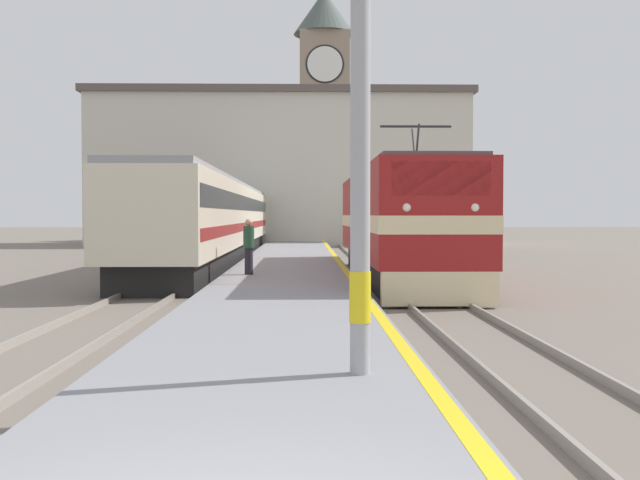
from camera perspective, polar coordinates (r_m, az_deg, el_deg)
ground_plane at (r=34.21m, az=-2.08°, el=-1.80°), size 200.00×200.00×0.00m
platform at (r=29.21m, az=-2.22°, el=-2.08°), size 4.09×140.00×0.37m
rail_track_near at (r=29.39m, az=5.00°, el=-2.36°), size 2.83×140.00×0.16m
rail_track_far at (r=29.51m, az=-9.30°, el=-2.36°), size 2.84×140.00×0.16m
locomotive_train at (r=25.51m, az=5.94°, el=1.29°), size 2.92×16.21×4.77m
passenger_train at (r=36.00m, az=-7.84°, el=1.59°), size 2.92×33.37×3.74m
catenary_mast at (r=8.96m, az=3.94°, el=15.40°), size 2.83×0.25×7.79m
person_on_platform at (r=23.35m, az=-5.45°, el=-0.39°), size 0.34×0.34×1.73m
clock_tower at (r=69.48m, az=0.32°, el=10.17°), size 5.55×5.55×22.66m
station_building at (r=57.02m, az=-3.03°, el=5.38°), size 27.85×9.75×11.28m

